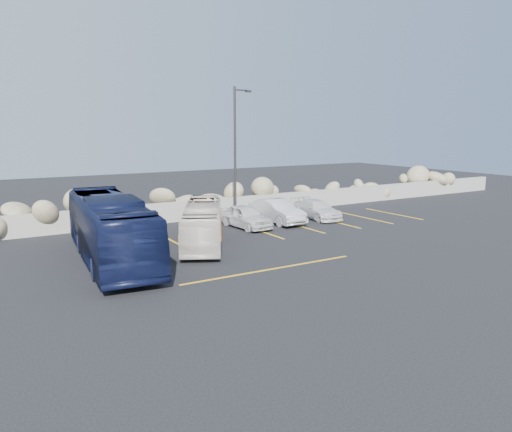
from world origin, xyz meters
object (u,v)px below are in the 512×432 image
tour_coach (110,228)px  car_b (277,211)px  vintage_bus (203,224)px  lamppost (236,151)px  car_a (246,216)px  car_c (317,209)px

tour_coach → car_b: size_ratio=2.39×
tour_coach → car_b: 11.51m
vintage_bus → car_b: size_ratio=1.74×
lamppost → car_b: lamppost is taller
car_a → car_b: (2.37, 0.31, 0.05)m
car_a → car_c: size_ratio=0.96×
car_a → car_c: car_a is taller
lamppost → tour_coach: 10.26m
car_b → car_a: bearing=-173.7°
car_a → car_b: bearing=3.9°
vintage_bus → car_a: vintage_bus is taller
vintage_bus → tour_coach: tour_coach is taller
lamppost → car_a: (-0.15, -1.38, -3.64)m
tour_coach → car_a: size_ratio=2.65×
car_a → vintage_bus: bearing=-150.8°
tour_coach → car_a: (8.57, 3.21, -0.77)m
tour_coach → car_c: bearing=19.5°
lamppost → car_c: size_ratio=2.00×
car_b → car_c: car_b is taller
vintage_bus → car_c: size_ratio=1.86×
car_a → car_c: bearing=-1.5°
tour_coach → car_a: tour_coach is taller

